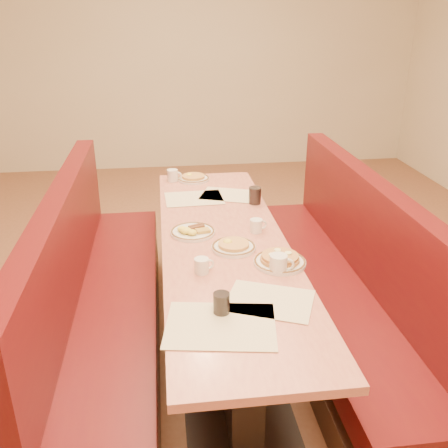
{
  "coord_description": "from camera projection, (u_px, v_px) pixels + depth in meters",
  "views": [
    {
      "loc": [
        -0.33,
        -2.54,
        1.95
      ],
      "look_at": [
        0.0,
        -0.0,
        0.85
      ],
      "focal_mm": 40.0,
      "sensor_mm": 36.0,
      "label": 1
    }
  ],
  "objects": [
    {
      "name": "ground",
      "position": [
        224.0,
        348.0,
        3.12
      ],
      "size": [
        8.0,
        8.0,
        0.0
      ],
      "primitive_type": "plane",
      "color": "#9E6647",
      "rests_on": "ground"
    },
    {
      "name": "room_envelope",
      "position": [
        224.0,
        14.0,
        2.36
      ],
      "size": [
        6.04,
        8.04,
        2.82
      ],
      "color": "beige",
      "rests_on": "ground"
    },
    {
      "name": "diner_table",
      "position": [
        224.0,
        297.0,
        2.97
      ],
      "size": [
        0.7,
        2.5,
        0.75
      ],
      "color": "black",
      "rests_on": "ground"
    },
    {
      "name": "booth_left",
      "position": [
        99.0,
        307.0,
        2.89
      ],
      "size": [
        0.55,
        2.5,
        1.05
      ],
      "color": "#4C3326",
      "rests_on": "ground"
    },
    {
      "name": "booth_right",
      "position": [
        342.0,
        291.0,
        3.06
      ],
      "size": [
        0.55,
        2.5,
        1.05
      ],
      "color": "#4C3326",
      "rests_on": "ground"
    },
    {
      "name": "placemat_near_left",
      "position": [
        221.0,
        325.0,
        2.05
      ],
      "size": [
        0.5,
        0.41,
        0.0
      ],
      "primitive_type": "cube",
      "rotation": [
        0.0,
        0.0,
        -0.16
      ],
      "color": "beige",
      "rests_on": "diner_table"
    },
    {
      "name": "placemat_near_right",
      "position": [
        270.0,
        301.0,
        2.23
      ],
      "size": [
        0.46,
        0.41,
        0.0
      ],
      "primitive_type": "cube",
      "rotation": [
        0.0,
        0.0,
        -0.4
      ],
      "color": "beige",
      "rests_on": "diner_table"
    },
    {
      "name": "placemat_far_left",
      "position": [
        194.0,
        198.0,
        3.44
      ],
      "size": [
        0.4,
        0.31,
        0.0
      ],
      "primitive_type": "cube",
      "rotation": [
        0.0,
        0.0,
        0.04
      ],
      "color": "beige",
      "rests_on": "diner_table"
    },
    {
      "name": "placemat_far_right",
      "position": [
        228.0,
        195.0,
        3.5
      ],
      "size": [
        0.43,
        0.38,
        0.0
      ],
      "primitive_type": "cube",
      "rotation": [
        0.0,
        0.0,
        -0.35
      ],
      "color": "beige",
      "rests_on": "diner_table"
    },
    {
      "name": "pancake_plate",
      "position": [
        280.0,
        260.0,
        2.55
      ],
      "size": [
        0.27,
        0.27,
        0.06
      ],
      "rotation": [
        0.0,
        0.0,
        -0.36
      ],
      "color": "white",
      "rests_on": "diner_table"
    },
    {
      "name": "eggs_plate",
      "position": [
        192.0,
        231.0,
        2.9
      ],
      "size": [
        0.26,
        0.26,
        0.05
      ],
      "rotation": [
        0.0,
        0.0,
        0.22
      ],
      "color": "white",
      "rests_on": "diner_table"
    },
    {
      "name": "extra_plate_mid",
      "position": [
        233.0,
        246.0,
        2.71
      ],
      "size": [
        0.24,
        0.24,
        0.05
      ],
      "rotation": [
        0.0,
        0.0,
        -0.39
      ],
      "color": "white",
      "rests_on": "diner_table"
    },
    {
      "name": "extra_plate_far",
      "position": [
        193.0,
        178.0,
        3.81
      ],
      "size": [
        0.25,
        0.25,
        0.05
      ],
      "rotation": [
        0.0,
        0.0,
        0.42
      ],
      "color": "white",
      "rests_on": "diner_table"
    },
    {
      "name": "coffee_mug_a",
      "position": [
        279.0,
        264.0,
        2.46
      ],
      "size": [
        0.12,
        0.09,
        0.09
      ],
      "rotation": [
        0.0,
        0.0,
        -0.26
      ],
      "color": "white",
      "rests_on": "diner_table"
    },
    {
      "name": "coffee_mug_b",
      "position": [
        202.0,
        265.0,
        2.46
      ],
      "size": [
        0.1,
        0.07,
        0.08
      ],
      "rotation": [
        0.0,
        0.0,
        0.23
      ],
      "color": "white",
      "rests_on": "diner_table"
    },
    {
      "name": "coffee_mug_c",
      "position": [
        257.0,
        225.0,
        2.91
      ],
      "size": [
        0.1,
        0.07,
        0.08
      ],
      "rotation": [
        0.0,
        0.0,
        0.17
      ],
      "color": "white",
      "rests_on": "diner_table"
    },
    {
      "name": "coffee_mug_d",
      "position": [
        173.0,
        175.0,
        3.78
      ],
      "size": [
        0.12,
        0.08,
        0.09
      ],
      "rotation": [
        0.0,
        0.0,
        -0.31
      ],
      "color": "white",
      "rests_on": "diner_table"
    },
    {
      "name": "soda_tumbler_near",
      "position": [
        221.0,
        304.0,
        2.12
      ],
      "size": [
        0.07,
        0.07,
        0.1
      ],
      "color": "black",
      "rests_on": "diner_table"
    },
    {
      "name": "soda_tumbler_mid",
      "position": [
        255.0,
        195.0,
        3.34
      ],
      "size": [
        0.08,
        0.08,
        0.11
      ],
      "color": "black",
      "rests_on": "diner_table"
    }
  ]
}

